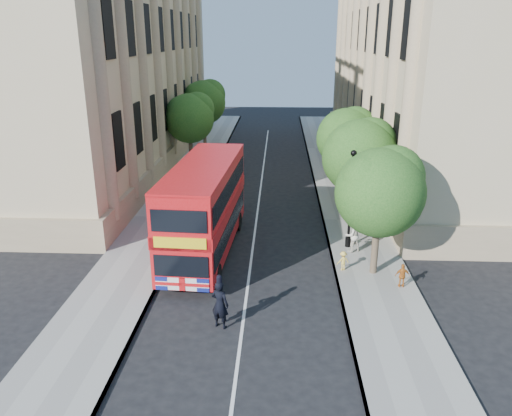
# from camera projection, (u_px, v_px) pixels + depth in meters

# --- Properties ---
(ground) EXTENTS (120.00, 120.00, 0.00)m
(ground) POSITION_uv_depth(u_px,v_px,m) (245.00, 304.00, 20.83)
(ground) COLOR black
(ground) RESTS_ON ground
(pavement_right) EXTENTS (3.50, 80.00, 0.12)m
(pavement_right) POSITION_uv_depth(u_px,v_px,m) (352.00, 221.00, 29.99)
(pavement_right) COLOR gray
(pavement_right) RESTS_ON ground
(pavement_left) EXTENTS (3.50, 80.00, 0.12)m
(pavement_left) POSITION_uv_depth(u_px,v_px,m) (163.00, 218.00, 30.50)
(pavement_left) COLOR gray
(pavement_left) RESTS_ON ground
(building_right) EXTENTS (12.00, 38.00, 18.00)m
(building_right) POSITION_uv_depth(u_px,v_px,m) (436.00, 56.00, 39.90)
(building_right) COLOR tan
(building_right) RESTS_ON ground
(building_left) EXTENTS (12.00, 38.00, 18.00)m
(building_left) POSITION_uv_depth(u_px,v_px,m) (97.00, 56.00, 41.12)
(building_left) COLOR tan
(building_left) RESTS_ON ground
(tree_right_near) EXTENTS (4.00, 4.00, 6.08)m
(tree_right_near) POSITION_uv_depth(u_px,v_px,m) (381.00, 188.00, 22.04)
(tree_right_near) COLOR #473828
(tree_right_near) RESTS_ON ground
(tree_right_mid) EXTENTS (4.20, 4.20, 6.37)m
(tree_right_mid) POSITION_uv_depth(u_px,v_px,m) (361.00, 153.00, 27.63)
(tree_right_mid) COLOR #473828
(tree_right_mid) RESTS_ON ground
(tree_right_far) EXTENTS (4.00, 4.00, 6.15)m
(tree_right_far) POSITION_uv_depth(u_px,v_px,m) (347.00, 135.00, 33.34)
(tree_right_far) COLOR #473828
(tree_right_far) RESTS_ON ground
(tree_left_far) EXTENTS (4.00, 4.00, 6.30)m
(tree_left_far) POSITION_uv_depth(u_px,v_px,m) (190.00, 116.00, 40.42)
(tree_left_far) COLOR #473828
(tree_left_far) RESTS_ON ground
(tree_left_back) EXTENTS (4.20, 4.20, 6.65)m
(tree_left_back) POSITION_uv_depth(u_px,v_px,m) (204.00, 100.00, 47.88)
(tree_left_back) COLOR #473828
(tree_left_back) RESTS_ON ground
(lamp_post) EXTENTS (0.32, 0.32, 5.16)m
(lamp_post) POSITION_uv_depth(u_px,v_px,m) (350.00, 203.00, 25.45)
(lamp_post) COLOR black
(lamp_post) RESTS_ON pavement_right
(double_decker_bus) EXTENTS (3.23, 10.09, 4.60)m
(double_decker_bus) POSITION_uv_depth(u_px,v_px,m) (205.00, 206.00, 24.92)
(double_decker_bus) COLOR red
(double_decker_bus) RESTS_ON ground
(box_van) EXTENTS (2.54, 5.21, 2.88)m
(box_van) POSITION_uv_depth(u_px,v_px,m) (213.00, 188.00, 31.83)
(box_van) COLOR black
(box_van) RESTS_ON ground
(police_constable) EXTENTS (0.84, 0.71, 1.96)m
(police_constable) POSITION_uv_depth(u_px,v_px,m) (220.00, 304.00, 18.90)
(police_constable) COLOR black
(police_constable) RESTS_ON ground
(woman_pedestrian) EXTENTS (1.05, 0.96, 1.75)m
(woman_pedestrian) POSITION_uv_depth(u_px,v_px,m) (353.00, 235.00, 25.38)
(woman_pedestrian) COLOR beige
(woman_pedestrian) RESTS_ON pavement_right
(child_a) EXTENTS (0.65, 0.28, 1.10)m
(child_a) POSITION_uv_depth(u_px,v_px,m) (402.00, 276.00, 21.84)
(child_a) COLOR #BE6721
(child_a) RESTS_ON pavement_right
(child_b) EXTENTS (0.69, 0.54, 0.94)m
(child_b) POSITION_uv_depth(u_px,v_px,m) (343.00, 261.00, 23.46)
(child_b) COLOR #F1CD52
(child_b) RESTS_ON pavement_right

